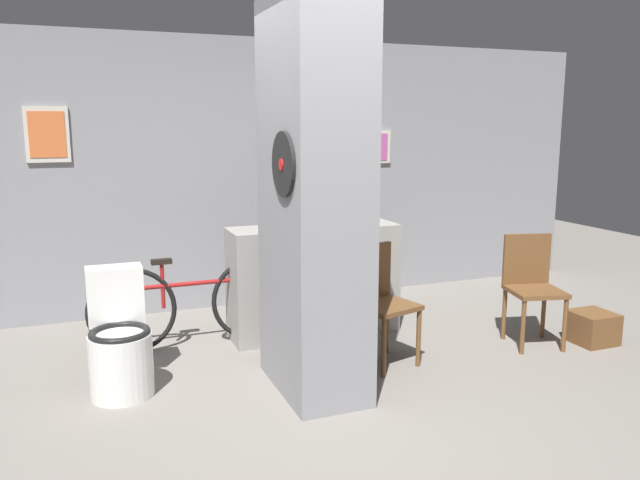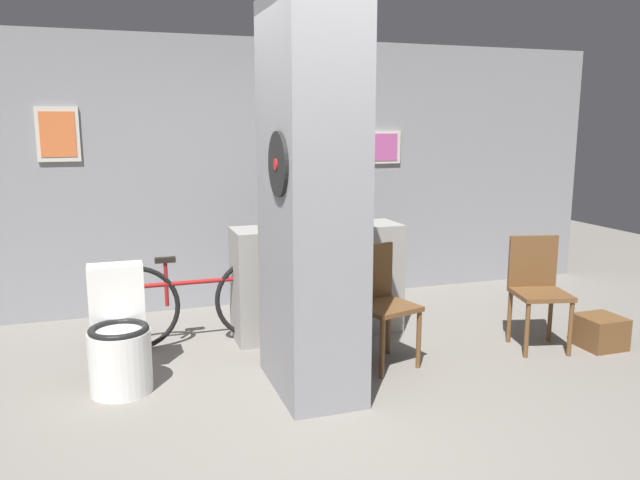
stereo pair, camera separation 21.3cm
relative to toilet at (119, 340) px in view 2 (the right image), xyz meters
The scene contains 11 objects.
ground_plane 1.51m from the toilet, 35.94° to the right, with size 14.00×14.00×0.00m, color slate.
wall_back 2.34m from the toilet, 55.91° to the left, with size 8.00×0.09×2.60m.
pillar_center 1.62m from the toilet, 18.18° to the right, with size 0.54×0.91×2.60m.
counter_shelf 1.77m from the toilet, 21.43° to the left, with size 1.45×0.44×0.94m.
toilet is the anchor object (origin of this frame).
chair_near_pillar 1.88m from the toilet, ahead, with size 0.50×0.50×0.90m.
chair_by_doorway 3.23m from the toilet, ahead, with size 0.49×0.49×0.90m.
bicycle 0.94m from the toilet, 48.15° to the left, with size 1.67×0.42×0.75m.
bottle_tall 1.89m from the toilet, 24.06° to the left, with size 0.09×0.09×0.34m.
bottle_short 1.95m from the toilet, 20.18° to the left, with size 0.07×0.07×0.23m.
floor_crate 3.74m from the toilet, ahead, with size 0.32×0.32×0.26m.
Camera 2 is at (-1.19, -3.41, 1.80)m, focal length 35.00 mm.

